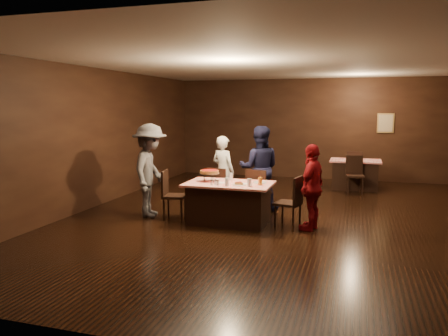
% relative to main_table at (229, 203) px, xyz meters
% --- Properties ---
extents(room, '(10.00, 10.04, 3.02)m').
position_rel_main_table_xyz_m(room, '(0.81, 0.74, 1.75)').
color(room, black).
rests_on(room, ground).
extents(main_table, '(1.60, 1.00, 0.77)m').
position_rel_main_table_xyz_m(main_table, '(0.00, 0.00, 0.00)').
color(main_table, red).
rests_on(main_table, ground).
extents(back_table, '(1.30, 0.90, 0.77)m').
position_rel_main_table_xyz_m(back_table, '(2.23, 4.32, 0.00)').
color(back_table, '#A90B0F').
rests_on(back_table, ground).
extents(chair_far_left, '(0.49, 0.49, 0.95)m').
position_rel_main_table_xyz_m(chair_far_left, '(-0.40, 0.75, 0.09)').
color(chair_far_left, black).
rests_on(chair_far_left, ground).
extents(chair_far_right, '(0.46, 0.46, 0.95)m').
position_rel_main_table_xyz_m(chair_far_right, '(0.40, 0.75, 0.09)').
color(chair_far_right, black).
rests_on(chair_far_right, ground).
extents(chair_end_left, '(0.48, 0.48, 0.95)m').
position_rel_main_table_xyz_m(chair_end_left, '(-1.10, 0.00, 0.09)').
color(chair_end_left, black).
rests_on(chair_end_left, ground).
extents(chair_end_right, '(0.50, 0.50, 0.95)m').
position_rel_main_table_xyz_m(chair_end_right, '(1.10, 0.00, 0.09)').
color(chair_end_right, black).
rests_on(chair_end_right, ground).
extents(chair_back_near, '(0.48, 0.48, 0.95)m').
position_rel_main_table_xyz_m(chair_back_near, '(2.23, 3.62, 0.09)').
color(chair_back_near, black).
rests_on(chair_back_near, ground).
extents(chair_back_far, '(0.47, 0.47, 0.95)m').
position_rel_main_table_xyz_m(chair_back_far, '(2.23, 4.92, 0.09)').
color(chair_back_far, black).
rests_on(chair_back_far, ground).
extents(diner_white_jacket, '(0.67, 0.56, 1.55)m').
position_rel_main_table_xyz_m(diner_white_jacket, '(-0.51, 1.29, 0.39)').
color(diner_white_jacket, white).
rests_on(diner_white_jacket, ground).
extents(diner_navy_hoodie, '(0.97, 0.82, 1.77)m').
position_rel_main_table_xyz_m(diner_navy_hoodie, '(0.30, 1.25, 0.50)').
color(diner_navy_hoodie, black).
rests_on(diner_navy_hoodie, ground).
extents(diner_grey_knit, '(0.89, 1.30, 1.85)m').
position_rel_main_table_xyz_m(diner_grey_knit, '(-1.65, 0.08, 0.54)').
color(diner_grey_knit, '#515155').
rests_on(diner_grey_knit, ground).
extents(diner_red_shirt, '(0.58, 0.96, 1.53)m').
position_rel_main_table_xyz_m(diner_red_shirt, '(1.52, 0.03, 0.38)').
color(diner_red_shirt, maroon).
rests_on(diner_red_shirt, ground).
extents(pizza_stand, '(0.38, 0.38, 0.22)m').
position_rel_main_table_xyz_m(pizza_stand, '(-0.40, 0.05, 0.57)').
color(pizza_stand, black).
rests_on(pizza_stand, main_table).
extents(plate_with_slice, '(0.25, 0.25, 0.06)m').
position_rel_main_table_xyz_m(plate_with_slice, '(0.25, -0.18, 0.41)').
color(plate_with_slice, white).
rests_on(plate_with_slice, main_table).
extents(plate_empty, '(0.25, 0.25, 0.01)m').
position_rel_main_table_xyz_m(plate_empty, '(0.55, 0.15, 0.39)').
color(plate_empty, white).
rests_on(plate_empty, main_table).
extents(glass_front_left, '(0.08, 0.08, 0.14)m').
position_rel_main_table_xyz_m(glass_front_left, '(0.05, -0.30, 0.46)').
color(glass_front_left, silver).
rests_on(glass_front_left, main_table).
extents(glass_front_right, '(0.08, 0.08, 0.14)m').
position_rel_main_table_xyz_m(glass_front_right, '(0.45, -0.25, 0.46)').
color(glass_front_right, silver).
rests_on(glass_front_right, main_table).
extents(glass_amber, '(0.08, 0.08, 0.14)m').
position_rel_main_table_xyz_m(glass_amber, '(0.60, -0.05, 0.46)').
color(glass_amber, '#BF7F26').
rests_on(glass_amber, main_table).
extents(glass_back, '(0.08, 0.08, 0.14)m').
position_rel_main_table_xyz_m(glass_back, '(-0.05, 0.30, 0.46)').
color(glass_back, silver).
rests_on(glass_back, main_table).
extents(condiments, '(0.17, 0.10, 0.09)m').
position_rel_main_table_xyz_m(condiments, '(-0.18, -0.28, 0.43)').
color(condiments, silver).
rests_on(condiments, main_table).
extents(napkin_center, '(0.19, 0.19, 0.01)m').
position_rel_main_table_xyz_m(napkin_center, '(0.30, 0.00, 0.39)').
color(napkin_center, white).
rests_on(napkin_center, main_table).
extents(napkin_left, '(0.21, 0.21, 0.01)m').
position_rel_main_table_xyz_m(napkin_left, '(-0.15, -0.05, 0.39)').
color(napkin_left, white).
rests_on(napkin_left, main_table).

